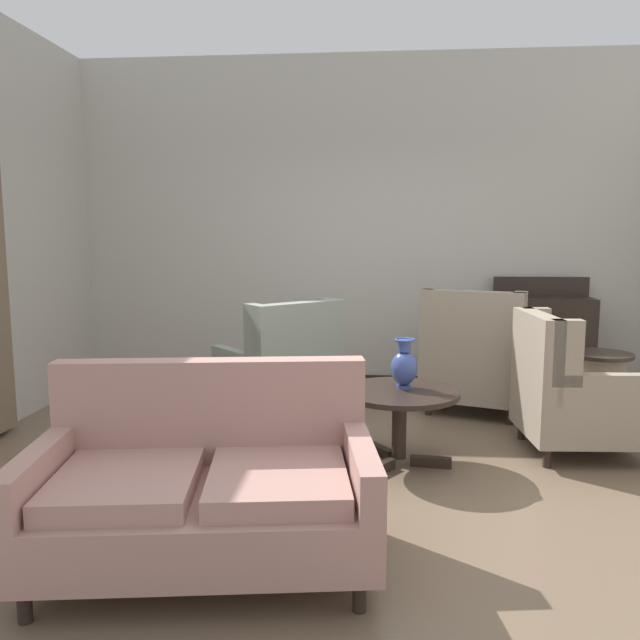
% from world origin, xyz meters
% --- Properties ---
extents(ground, '(8.55, 8.55, 0.00)m').
position_xyz_m(ground, '(0.00, 0.00, 0.00)').
color(ground, brown).
extents(wall_back, '(6.27, 0.08, 3.35)m').
position_xyz_m(wall_back, '(0.00, 2.65, 1.68)').
color(wall_back, '#BCB7AD').
rests_on(wall_back, ground).
extents(baseboard_back, '(6.11, 0.03, 0.12)m').
position_xyz_m(baseboard_back, '(0.00, 2.60, 0.06)').
color(baseboard_back, black).
rests_on(baseboard_back, ground).
extents(coffee_table, '(0.81, 0.81, 0.53)m').
position_xyz_m(coffee_table, '(0.19, 0.35, 0.42)').
color(coffee_table, black).
rests_on(coffee_table, ground).
extents(porcelain_vase, '(0.18, 0.18, 0.35)m').
position_xyz_m(porcelain_vase, '(0.22, 0.41, 0.68)').
color(porcelain_vase, '#384C93').
rests_on(porcelain_vase, coffee_table).
extents(settee, '(1.69, 1.09, 0.95)m').
position_xyz_m(settee, '(-0.78, -1.07, 0.39)').
color(settee, tan).
rests_on(settee, ground).
extents(armchair_foreground_right, '(1.15, 1.15, 1.04)m').
position_xyz_m(armchair_foreground_right, '(-0.75, 1.28, 0.44)').
color(armchair_foreground_right, gray).
rests_on(armchair_foreground_right, ground).
extents(armchair_back_corner, '(0.90, 0.81, 1.03)m').
position_xyz_m(armchair_back_corner, '(1.44, 0.71, 0.44)').
color(armchair_back_corner, gray).
rests_on(armchair_back_corner, ground).
extents(armchair_near_sideboard, '(1.07, 1.03, 1.11)m').
position_xyz_m(armchair_near_sideboard, '(0.90, 1.69, 0.46)').
color(armchair_near_sideboard, gray).
rests_on(armchair_near_sideboard, ground).
extents(side_table, '(0.47, 0.47, 0.67)m').
position_xyz_m(side_table, '(1.77, 1.11, 0.40)').
color(side_table, black).
rests_on(side_table, ground).
extents(sideboard, '(0.92, 0.37, 1.16)m').
position_xyz_m(sideboard, '(1.65, 2.35, 0.55)').
color(sideboard, black).
rests_on(sideboard, ground).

